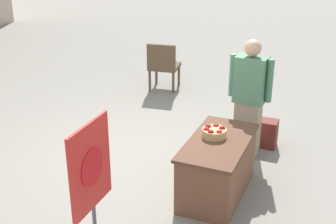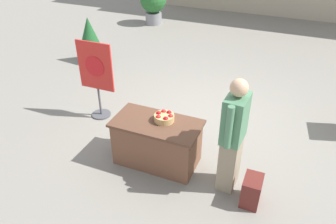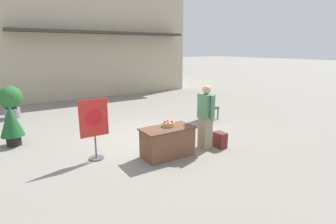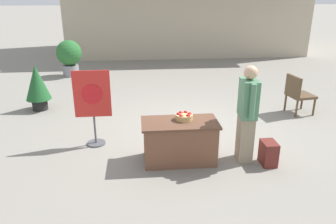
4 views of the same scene
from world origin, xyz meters
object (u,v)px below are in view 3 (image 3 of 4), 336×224
(display_table, at_px, (168,142))
(potted_plant_near_right, at_px, (11,123))
(backpack, at_px, (220,140))
(poster_board, at_px, (94,126))
(patio_chair, at_px, (208,106))
(person_visitor, at_px, (206,117))
(potted_plant_near_left, at_px, (11,99))
(apple_basket, at_px, (168,124))

(display_table, relative_size, potted_plant_near_right, 1.15)
(display_table, xyz_separation_m, backpack, (1.51, -0.28, -0.16))
(poster_board, bearing_deg, patio_chair, 104.77)
(person_visitor, distance_m, potted_plant_near_left, 7.68)
(backpack, relative_size, potted_plant_near_left, 0.34)
(potted_plant_near_right, bearing_deg, patio_chair, -7.83)
(potted_plant_near_left, bearing_deg, display_table, -64.74)
(potted_plant_near_right, distance_m, potted_plant_near_left, 3.46)
(apple_basket, relative_size, patio_chair, 0.31)
(apple_basket, bearing_deg, display_table, -134.40)
(potted_plant_near_right, bearing_deg, display_table, -42.80)
(person_visitor, xyz_separation_m, backpack, (0.37, -0.20, -0.66))
(person_visitor, height_order, potted_plant_near_left, person_visitor)
(potted_plant_near_right, height_order, potted_plant_near_left, potted_plant_near_left)
(patio_chair, bearing_deg, potted_plant_near_left, 136.54)
(patio_chair, bearing_deg, apple_basket, -155.23)
(patio_chair, bearing_deg, potted_plant_near_right, 163.86)
(person_visitor, bearing_deg, potted_plant_near_right, -30.79)
(display_table, relative_size, potted_plant_near_left, 1.06)
(backpack, distance_m, patio_chair, 2.87)
(potted_plant_near_right, bearing_deg, apple_basket, -41.19)
(person_visitor, height_order, backpack, person_visitor)
(display_table, distance_m, patio_chair, 3.74)
(backpack, relative_size, patio_chair, 0.44)
(apple_basket, height_order, poster_board, poster_board)
(poster_board, xyz_separation_m, potted_plant_near_left, (-1.46, 5.58, -0.12))
(person_visitor, xyz_separation_m, poster_board, (-2.68, 0.88, -0.03))
(backpack, distance_m, potted_plant_near_left, 8.07)
(poster_board, height_order, patio_chair, poster_board)
(display_table, bearing_deg, person_visitor, -4.21)
(person_visitor, relative_size, backpack, 4.05)
(person_visitor, bearing_deg, display_table, 0.00)
(potted_plant_near_left, bearing_deg, backpack, -55.86)
(apple_basket, relative_size, person_visitor, 0.17)
(backpack, height_order, patio_chair, patio_chair)
(poster_board, bearing_deg, apple_basket, 65.96)
(poster_board, bearing_deg, person_visitor, 71.39)
(person_visitor, bearing_deg, poster_board, -14.02)
(person_visitor, bearing_deg, patio_chair, -128.50)
(patio_chair, bearing_deg, person_visitor, -141.02)
(display_table, distance_m, potted_plant_near_left, 7.06)
(display_table, relative_size, poster_board, 0.89)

